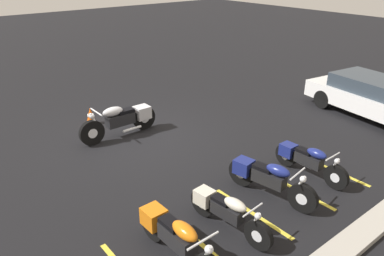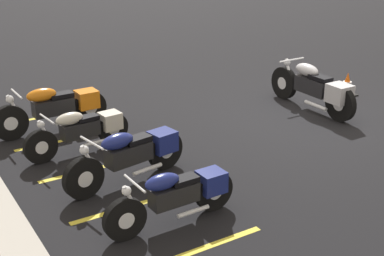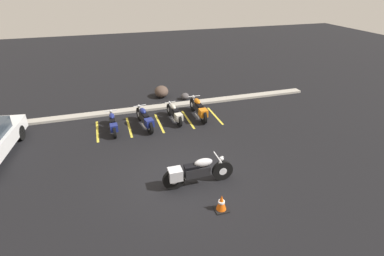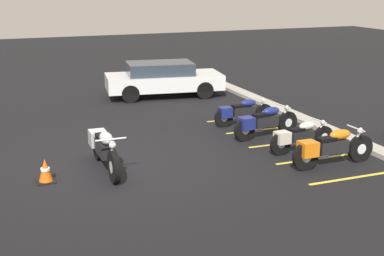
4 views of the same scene
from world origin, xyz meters
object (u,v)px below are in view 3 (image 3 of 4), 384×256
(parked_bike_1, at_px, (145,119))
(parked_bike_2, at_px, (175,113))
(motorcycle_silver_featured, at_px, (195,172))
(landscape_rock_0, at_px, (185,96))
(parked_bike_0, at_px, (113,123))
(traffic_cone, at_px, (221,203))
(parked_bike_3, at_px, (199,109))
(landscape_rock_1, at_px, (161,91))

(parked_bike_1, relative_size, parked_bike_2, 1.10)
(motorcycle_silver_featured, relative_size, landscape_rock_0, 5.12)
(parked_bike_0, xyz_separation_m, parked_bike_1, (1.43, -0.02, 0.04))
(landscape_rock_0, relative_size, traffic_cone, 0.88)
(parked_bike_3, relative_size, landscape_rock_1, 2.31)
(parked_bike_3, distance_m, traffic_cone, 6.52)
(motorcycle_silver_featured, distance_m, parked_bike_3, 5.29)
(parked_bike_2, height_order, landscape_rock_1, parked_bike_2)
(parked_bike_0, bearing_deg, parked_bike_1, -91.98)
(parked_bike_0, height_order, landscape_rock_0, parked_bike_0)
(parked_bike_3, bearing_deg, motorcycle_silver_featured, 159.06)
(parked_bike_3, relative_size, traffic_cone, 4.17)
(parked_bike_0, distance_m, landscape_rock_0, 5.00)
(parked_bike_0, relative_size, landscape_rock_0, 4.14)
(parked_bike_2, xyz_separation_m, parked_bike_3, (1.22, 0.05, 0.06))
(parked_bike_0, xyz_separation_m, parked_bike_2, (2.88, 0.22, -0.00))
(motorcycle_silver_featured, bearing_deg, parked_bike_1, 100.75)
(motorcycle_silver_featured, relative_size, parked_bike_1, 1.13)
(parked_bike_2, relative_size, landscape_rock_0, 4.12)
(parked_bike_1, bearing_deg, landscape_rock_0, -52.97)
(landscape_rock_1, height_order, traffic_cone, landscape_rock_1)
(parked_bike_1, distance_m, parked_bike_2, 1.48)
(traffic_cone, bearing_deg, parked_bike_2, 88.39)
(traffic_cone, bearing_deg, parked_bike_1, 101.89)
(traffic_cone, bearing_deg, motorcycle_silver_featured, 105.35)
(landscape_rock_1, bearing_deg, parked_bike_0, -129.39)
(parked_bike_0, xyz_separation_m, parked_bike_3, (4.10, 0.28, 0.06))
(motorcycle_silver_featured, bearing_deg, parked_bike_3, 70.24)
(parked_bike_1, height_order, landscape_rock_0, parked_bike_1)
(motorcycle_silver_featured, xyz_separation_m, parked_bike_2, (0.56, 4.93, -0.10))
(parked_bike_2, xyz_separation_m, traffic_cone, (-0.18, -6.31, -0.16))
(parked_bike_2, height_order, landscape_rock_0, parked_bike_2)
(parked_bike_3, distance_m, landscape_rock_1, 3.51)
(landscape_rock_1, bearing_deg, parked_bike_2, -91.13)
(parked_bike_0, relative_size, parked_bike_1, 0.92)
(motorcycle_silver_featured, bearing_deg, landscape_rock_1, 85.61)
(landscape_rock_1, bearing_deg, motorcycle_silver_featured, -94.30)
(traffic_cone, bearing_deg, landscape_rock_0, 80.93)
(landscape_rock_0, bearing_deg, motorcycle_silver_featured, -103.48)
(parked_bike_2, distance_m, parked_bike_3, 1.23)
(parked_bike_0, bearing_deg, traffic_cone, -157.21)
(parked_bike_1, bearing_deg, parked_bike_3, -93.02)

